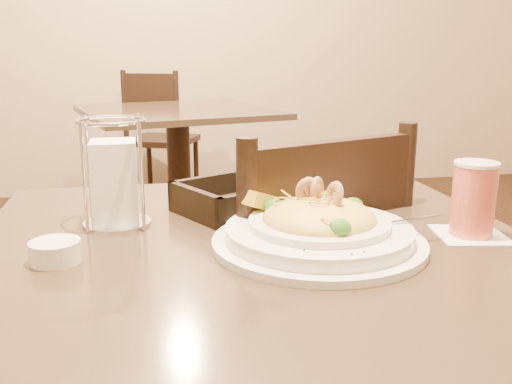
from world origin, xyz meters
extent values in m
cube|color=#473728|center=(0.00, 0.00, 0.75)|extent=(0.90, 0.90, 0.03)
cylinder|color=black|center=(0.00, 2.10, 0.01)|extent=(0.52, 0.52, 0.03)
cylinder|color=black|center=(0.00, 2.10, 0.38)|extent=(0.12, 0.12, 0.71)
cube|color=#473728|center=(0.00, 2.10, 0.75)|extent=(1.09, 1.09, 0.03)
cube|color=black|center=(0.10, 0.28, 0.45)|extent=(0.54, 0.54, 0.04)
cylinder|color=black|center=(0.21, 0.51, 0.21)|extent=(0.04, 0.04, 0.43)
cylinder|color=black|center=(0.33, 0.17, 0.70)|extent=(0.04, 0.04, 0.46)
cylinder|color=black|center=(-0.01, 0.05, 0.70)|extent=(0.04, 0.04, 0.46)
cube|color=black|center=(0.16, 0.11, 0.80)|extent=(0.35, 0.15, 0.22)
cube|color=black|center=(-0.05, 3.11, 0.45)|extent=(0.55, 0.55, 0.04)
cylinder|color=black|center=(0.18, 3.20, 0.21)|extent=(0.04, 0.04, 0.43)
cylinder|color=black|center=(-0.15, 3.35, 0.21)|extent=(0.04, 0.04, 0.43)
cylinder|color=black|center=(0.04, 2.87, 0.21)|extent=(0.04, 0.04, 0.43)
cylinder|color=black|center=(-0.29, 3.02, 0.21)|extent=(0.04, 0.04, 0.43)
cylinder|color=black|center=(0.04, 2.87, 0.70)|extent=(0.04, 0.04, 0.46)
cylinder|color=black|center=(-0.29, 3.02, 0.70)|extent=(0.04, 0.04, 0.46)
cube|color=black|center=(-0.13, 2.95, 0.80)|extent=(0.34, 0.17, 0.22)
cylinder|color=white|center=(0.09, -0.03, 0.77)|extent=(0.34, 0.34, 0.01)
cylinder|color=white|center=(0.09, -0.03, 0.79)|extent=(0.29, 0.29, 0.02)
cylinder|color=white|center=(0.09, -0.03, 0.81)|extent=(0.22, 0.22, 0.01)
ellipsoid|color=gold|center=(0.09, -0.03, 0.81)|extent=(0.18, 0.18, 0.06)
cube|color=gold|center=(0.01, 0.04, 0.83)|extent=(0.06, 0.05, 0.04)
cube|color=silver|center=(0.23, -0.04, 0.80)|extent=(0.13, 0.02, 0.01)
cube|color=silver|center=(0.16, -0.04, 0.81)|extent=(0.03, 0.02, 0.00)
torus|color=gold|center=(0.09, -0.04, 0.83)|extent=(0.03, 0.03, 0.02)
torus|color=gold|center=(0.07, -0.01, 0.82)|extent=(0.05, 0.04, 0.03)
torus|color=gold|center=(0.09, -0.03, 0.84)|extent=(0.03, 0.03, 0.03)
torus|color=gold|center=(0.08, -0.10, 0.82)|extent=(0.04, 0.04, 0.03)
torus|color=gold|center=(0.10, -0.04, 0.82)|extent=(0.05, 0.05, 0.03)
torus|color=gold|center=(0.09, -0.03, 0.83)|extent=(0.04, 0.05, 0.03)
torus|color=gold|center=(0.04, -0.01, 0.83)|extent=(0.06, 0.06, 0.02)
torus|color=gold|center=(0.09, -0.06, 0.83)|extent=(0.05, 0.05, 0.01)
torus|color=gold|center=(0.10, -0.03, 0.84)|extent=(0.06, 0.05, 0.03)
torus|color=gold|center=(0.08, -0.05, 0.84)|extent=(0.04, 0.04, 0.01)
torus|color=gold|center=(0.13, 0.02, 0.83)|extent=(0.04, 0.03, 0.02)
torus|color=gold|center=(0.12, -0.01, 0.82)|extent=(0.04, 0.04, 0.02)
torus|color=gold|center=(0.08, -0.01, 0.83)|extent=(0.05, 0.04, 0.04)
torus|color=gold|center=(0.06, 0.01, 0.83)|extent=(0.05, 0.07, 0.04)
torus|color=gold|center=(0.04, -0.03, 0.82)|extent=(0.04, 0.04, 0.03)
torus|color=gold|center=(0.09, -0.03, 0.83)|extent=(0.05, 0.04, 0.03)
torus|color=gold|center=(0.13, 0.01, 0.84)|extent=(0.04, 0.04, 0.01)
torus|color=gold|center=(0.08, -0.01, 0.83)|extent=(0.04, 0.04, 0.02)
torus|color=tan|center=(0.11, -0.05, 0.85)|extent=(0.03, 0.05, 0.04)
torus|color=tan|center=(0.09, -0.01, 0.85)|extent=(0.04, 0.05, 0.04)
torus|color=tan|center=(0.09, -0.01, 0.85)|extent=(0.04, 0.04, 0.04)
torus|color=tan|center=(0.08, -0.01, 0.85)|extent=(0.04, 0.02, 0.04)
ellipsoid|color=#245914|center=(0.16, 0.00, 0.82)|extent=(0.03, 0.03, 0.02)
ellipsoid|color=#245914|center=(0.03, 0.01, 0.82)|extent=(0.04, 0.04, 0.03)
ellipsoid|color=#245914|center=(0.10, -0.11, 0.82)|extent=(0.03, 0.03, 0.03)
cube|color=#266619|center=(0.04, -0.13, 0.80)|extent=(0.00, 0.00, 0.00)
cube|color=#266619|center=(0.10, 0.10, 0.80)|extent=(0.00, 0.00, 0.00)
cube|color=#266619|center=(0.17, 0.04, 0.80)|extent=(0.00, 0.00, 0.00)
cube|color=#266619|center=(0.10, -0.16, 0.80)|extent=(0.00, 0.00, 0.00)
cube|color=#266619|center=(0.08, 0.09, 0.80)|extent=(0.00, 0.00, 0.00)
cube|color=#266619|center=(0.18, -0.11, 0.80)|extent=(0.00, 0.00, 0.00)
cube|color=#266619|center=(0.03, 0.09, 0.80)|extent=(0.00, 0.00, 0.00)
cube|color=#266619|center=(0.12, -0.15, 0.80)|extent=(0.00, 0.00, 0.00)
cube|color=#266619|center=(0.20, 0.02, 0.80)|extent=(0.00, 0.00, 0.00)
cube|color=#266619|center=(0.21, -0.02, 0.80)|extent=(0.00, 0.00, 0.00)
cube|color=#266619|center=(0.20, -0.01, 0.80)|extent=(0.00, 0.00, 0.00)
cube|color=white|center=(0.35, -0.03, 0.77)|extent=(0.13, 0.13, 0.00)
cylinder|color=#D25A4A|center=(0.35, -0.03, 0.83)|extent=(0.07, 0.07, 0.12)
cylinder|color=white|center=(0.35, -0.03, 0.89)|extent=(0.07, 0.07, 0.01)
cube|color=black|center=(0.00, 0.19, 0.77)|extent=(0.26, 0.25, 0.02)
cube|color=black|center=(0.08, 0.24, 0.80)|extent=(0.09, 0.16, 0.04)
cube|color=black|center=(-0.09, 0.15, 0.80)|extent=(0.09, 0.16, 0.04)
cube|color=black|center=(-0.04, 0.26, 0.80)|extent=(0.19, 0.11, 0.04)
cube|color=black|center=(0.03, 0.12, 0.80)|extent=(0.19, 0.11, 0.04)
cylinder|color=silver|center=(-0.22, 0.15, 0.77)|extent=(0.12, 0.12, 0.01)
torus|color=silver|center=(-0.22, 0.15, 0.95)|extent=(0.12, 0.12, 0.01)
cube|color=white|center=(-0.22, 0.15, 0.84)|extent=(0.08, 0.08, 0.14)
cylinder|color=silver|center=(-0.27, 0.10, 0.86)|extent=(0.01, 0.01, 0.18)
cylinder|color=silver|center=(-0.18, 0.10, 0.86)|extent=(0.01, 0.01, 0.18)
cylinder|color=silver|center=(-0.27, 0.19, 0.86)|extent=(0.01, 0.01, 0.18)
cylinder|color=silver|center=(-0.18, 0.19, 0.86)|extent=(0.01, 0.01, 0.18)
cylinder|color=white|center=(0.10, 0.27, 0.77)|extent=(0.17, 0.17, 0.01)
cylinder|color=white|center=(-0.31, -0.02, 0.78)|extent=(0.10, 0.10, 0.03)
camera|label=1|loc=(-0.17, -0.84, 1.07)|focal=40.00mm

